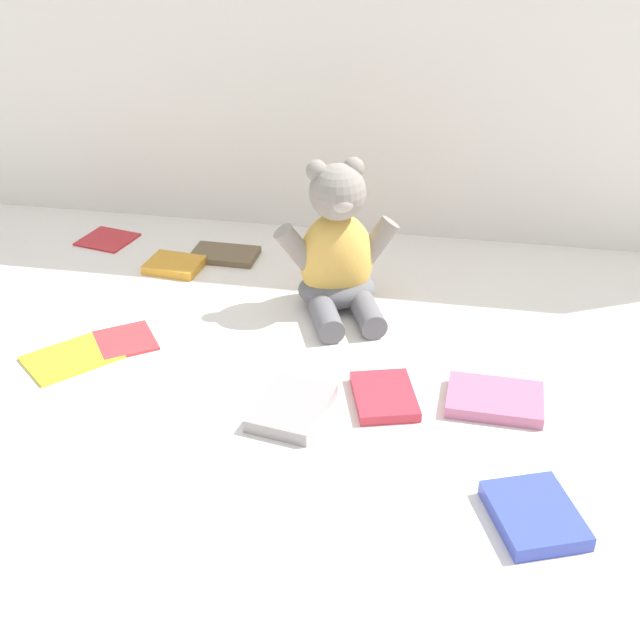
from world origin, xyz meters
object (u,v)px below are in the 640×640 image
book_case_1 (71,356)px  book_case_5 (292,408)px  book_case_3 (107,239)px  book_case_7 (534,515)px  book_case_0 (495,399)px  book_case_2 (384,396)px  book_case_4 (174,265)px  teddy_bear (338,254)px  book_case_8 (225,255)px  book_case_6 (125,339)px

book_case_1 → book_case_5: 0.36m
book_case_5 → book_case_1: bearing=-1.9°
book_case_3 → book_case_7: (0.79, -0.63, 0.01)m
book_case_0 → book_case_3: (-0.74, 0.41, -0.00)m
book_case_1 → book_case_2: book_case_2 is taller
book_case_2 → book_case_4: bearing=124.9°
teddy_bear → book_case_0: 0.36m
teddy_bear → book_case_3: (-0.48, 0.17, -0.09)m
book_case_3 → book_case_8: size_ratio=0.79×
book_case_0 → book_case_4: 0.65m
book_case_0 → book_case_3: size_ratio=1.37×
book_case_2 → book_case_7: size_ratio=0.96×
book_case_2 → book_case_3: size_ratio=1.17×
book_case_8 → book_case_7: bearing=43.2°
book_case_1 → book_case_5: size_ratio=1.08×
book_case_0 → book_case_4: (-0.57, 0.32, -0.00)m
book_case_0 → book_case_1: (-0.62, 0.00, -0.00)m
book_case_1 → book_case_3: book_case_1 is taller
book_case_2 → book_case_3: book_case_2 is taller
book_case_0 → book_case_3: 0.85m
book_case_8 → book_case_0: bearing=53.8°
book_case_1 → book_case_3: size_ratio=1.38×
book_case_4 → book_case_5: (0.30, -0.39, 0.00)m
book_case_1 → book_case_7: bearing=23.4°
book_case_5 → book_case_7: same height
book_case_1 → book_case_6: bearing=86.6°
book_case_2 → book_case_7: bearing=-62.6°
book_case_0 → book_case_1: book_case_0 is taller
book_case_4 → book_case_3: bearing=66.9°
book_case_8 → teddy_bear: bearing=60.6°
book_case_7 → book_case_8: book_case_7 is taller
book_case_3 → book_case_6: book_case_6 is taller
teddy_bear → book_case_4: size_ratio=2.61×
book_case_5 → book_case_0: bearing=-155.2°
book_case_4 → book_case_7: (0.62, -0.54, 0.00)m
teddy_bear → book_case_5: teddy_bear is taller
book_case_2 → book_case_6: size_ratio=1.21×
book_case_0 → book_case_2: bearing=98.6°
book_case_2 → book_case_8: 0.53m
book_case_7 → book_case_8: (-0.54, 0.60, -0.00)m
book_case_2 → book_case_3: bearing=127.4°
book_case_0 → teddy_bear: bearing=48.9°
book_case_7 → book_case_0: bearing=-100.1°
book_case_4 → book_case_7: bearing=-125.3°
book_case_0 → book_case_8: 0.62m
book_case_1 → book_case_7: (0.67, -0.23, 0.00)m
book_case_3 → book_case_5: (0.47, -0.48, 0.01)m
book_case_3 → book_case_5: book_case_5 is taller
book_case_2 → book_case_5: bearing=-172.5°
book_case_1 → book_case_8: (0.13, 0.38, 0.00)m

